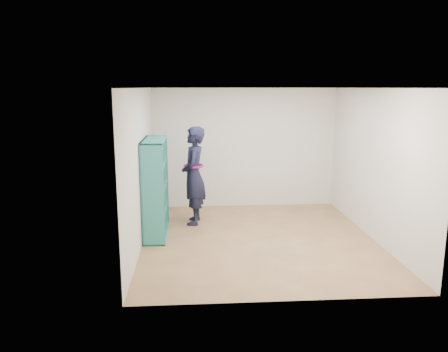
{
  "coord_description": "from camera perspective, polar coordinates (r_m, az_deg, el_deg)",
  "views": [
    {
      "loc": [
        -1.11,
        -7.19,
        2.61
      ],
      "look_at": [
        -0.59,
        0.3,
        1.08
      ],
      "focal_mm": 35.0,
      "sensor_mm": 36.0,
      "label": 1
    }
  ],
  "objects": [
    {
      "name": "wall_right",
      "position": [
        7.95,
        19.12,
        1.38
      ],
      "size": [
        0.02,
        4.5,
        2.6
      ],
      "primitive_type": "cube",
      "color": "silver",
      "rests_on": "floor"
    },
    {
      "name": "wall_left",
      "position": [
        7.36,
        -10.87,
        1.05
      ],
      "size": [
        0.02,
        4.5,
        2.6
      ],
      "primitive_type": "cube",
      "color": "silver",
      "rests_on": "floor"
    },
    {
      "name": "wall_front",
      "position": [
        5.23,
        8.41,
        -3.13
      ],
      "size": [
        4.0,
        0.02,
        2.6
      ],
      "primitive_type": "cube",
      "color": "silver",
      "rests_on": "floor"
    },
    {
      "name": "person",
      "position": [
        8.39,
        -3.97,
        0.05
      ],
      "size": [
        0.5,
        0.72,
        1.89
      ],
      "rotation": [
        0.0,
        0.0,
        -1.63
      ],
      "color": "black",
      "rests_on": "floor"
    },
    {
      "name": "smartphone",
      "position": [
        8.46,
        -5.0,
        0.98
      ],
      "size": [
        0.01,
        0.1,
        0.13
      ],
      "rotation": [
        0.47,
        0.0,
        0.02
      ],
      "color": "silver",
      "rests_on": "person"
    },
    {
      "name": "wall_back",
      "position": [
        9.6,
        2.69,
        3.66
      ],
      "size": [
        4.0,
        0.02,
        2.6
      ],
      "primitive_type": "cube",
      "color": "silver",
      "rests_on": "floor"
    },
    {
      "name": "floor",
      "position": [
        7.73,
        4.55,
        -8.26
      ],
      "size": [
        4.5,
        4.5,
        0.0
      ],
      "primitive_type": "plane",
      "color": "brown",
      "rests_on": "ground"
    },
    {
      "name": "bookshelf",
      "position": [
        7.85,
        -9.15,
        -1.62
      ],
      "size": [
        0.38,
        1.3,
        1.73
      ],
      "color": "teal",
      "rests_on": "floor"
    },
    {
      "name": "ceiling",
      "position": [
        7.28,
        4.88,
        11.39
      ],
      "size": [
        4.5,
        4.5,
        0.0
      ],
      "primitive_type": "plane",
      "color": "white",
      "rests_on": "wall_back"
    }
  ]
}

